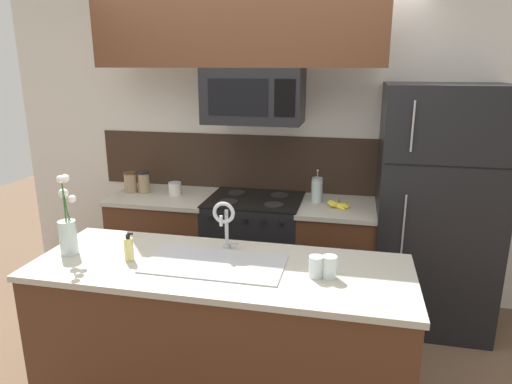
{
  "coord_description": "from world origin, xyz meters",
  "views": [
    {
      "loc": [
        0.77,
        -2.56,
        1.97
      ],
      "look_at": [
        0.15,
        0.27,
        1.16
      ],
      "focal_mm": 32.0,
      "sensor_mm": 36.0,
      "label": 1
    }
  ],
  "objects_px": {
    "storage_jar_medium": "(144,182)",
    "storage_jar_short": "(175,188)",
    "french_press": "(317,190)",
    "stove_range": "(255,251)",
    "microwave": "(254,96)",
    "dish_soap_bottle": "(129,249)",
    "refrigerator": "(435,209)",
    "storage_jar_tall": "(131,182)",
    "sink_faucet": "(225,219)",
    "drinking_glass": "(316,267)",
    "banana_bunch": "(339,205)",
    "spare_glass": "(329,267)",
    "flower_vase": "(68,232)"
  },
  "relations": [
    {
      "from": "microwave",
      "to": "drinking_glass",
      "type": "relative_size",
      "value": 6.51
    },
    {
      "from": "storage_jar_tall",
      "to": "dish_soap_bottle",
      "type": "distance_m",
      "value": 1.47
    },
    {
      "from": "storage_jar_tall",
      "to": "storage_jar_medium",
      "type": "relative_size",
      "value": 0.98
    },
    {
      "from": "french_press",
      "to": "stove_range",
      "type": "bearing_deg",
      "value": -173.09
    },
    {
      "from": "storage_jar_short",
      "to": "sink_faucet",
      "type": "height_order",
      "value": "sink_faucet"
    },
    {
      "from": "storage_jar_medium",
      "to": "flower_vase",
      "type": "xyz_separation_m",
      "value": [
        0.16,
        -1.31,
        0.04
      ]
    },
    {
      "from": "sink_faucet",
      "to": "flower_vase",
      "type": "distance_m",
      "value": 0.9
    },
    {
      "from": "french_press",
      "to": "dish_soap_bottle",
      "type": "relative_size",
      "value": 1.62
    },
    {
      "from": "microwave",
      "to": "storage_jar_short",
      "type": "distance_m",
      "value": 1.05
    },
    {
      "from": "storage_jar_medium",
      "to": "french_press",
      "type": "xyz_separation_m",
      "value": [
        1.47,
        0.04,
        0.01
      ]
    },
    {
      "from": "banana_bunch",
      "to": "sink_faucet",
      "type": "relative_size",
      "value": 0.62
    },
    {
      "from": "stove_range",
      "to": "banana_bunch",
      "type": "relative_size",
      "value": 4.9
    },
    {
      "from": "flower_vase",
      "to": "french_press",
      "type": "bearing_deg",
      "value": 45.82
    },
    {
      "from": "refrigerator",
      "to": "sink_faucet",
      "type": "distance_m",
      "value": 1.72
    },
    {
      "from": "stove_range",
      "to": "dish_soap_bottle",
      "type": "relative_size",
      "value": 5.64
    },
    {
      "from": "storage_jar_tall",
      "to": "french_press",
      "type": "bearing_deg",
      "value": 1.81
    },
    {
      "from": "refrigerator",
      "to": "storage_jar_medium",
      "type": "xyz_separation_m",
      "value": [
        -2.36,
        0.0,
        0.08
      ]
    },
    {
      "from": "spare_glass",
      "to": "flower_vase",
      "type": "relative_size",
      "value": 0.25
    },
    {
      "from": "drinking_glass",
      "to": "refrigerator",
      "type": "bearing_deg",
      "value": 59.27
    },
    {
      "from": "sink_faucet",
      "to": "spare_glass",
      "type": "height_order",
      "value": "sink_faucet"
    },
    {
      "from": "microwave",
      "to": "dish_soap_bottle",
      "type": "relative_size",
      "value": 4.51
    },
    {
      "from": "storage_jar_tall",
      "to": "dish_soap_bottle",
      "type": "relative_size",
      "value": 1.09
    },
    {
      "from": "storage_jar_medium",
      "to": "dish_soap_bottle",
      "type": "height_order",
      "value": "storage_jar_medium"
    },
    {
      "from": "spare_glass",
      "to": "microwave",
      "type": "bearing_deg",
      "value": 118.37
    },
    {
      "from": "spare_glass",
      "to": "storage_jar_tall",
      "type": "bearing_deg",
      "value": 143.98
    },
    {
      "from": "refrigerator",
      "to": "storage_jar_medium",
      "type": "relative_size",
      "value": 10.06
    },
    {
      "from": "storage_jar_tall",
      "to": "storage_jar_medium",
      "type": "bearing_deg",
      "value": 5.45
    },
    {
      "from": "flower_vase",
      "to": "refrigerator",
      "type": "bearing_deg",
      "value": 30.7
    },
    {
      "from": "microwave",
      "to": "storage_jar_short",
      "type": "bearing_deg",
      "value": 176.38
    },
    {
      "from": "french_press",
      "to": "dish_soap_bottle",
      "type": "bearing_deg",
      "value": -124.28
    },
    {
      "from": "sink_faucet",
      "to": "refrigerator",
      "type": "bearing_deg",
      "value": 38.92
    },
    {
      "from": "storage_jar_tall",
      "to": "drinking_glass",
      "type": "relative_size",
      "value": 1.57
    },
    {
      "from": "storage_jar_medium",
      "to": "microwave",
      "type": "bearing_deg",
      "value": -2.48
    },
    {
      "from": "microwave",
      "to": "storage_jar_tall",
      "type": "relative_size",
      "value": 4.16
    },
    {
      "from": "banana_bunch",
      "to": "spare_glass",
      "type": "xyz_separation_m",
      "value": [
        0.0,
        -1.22,
        0.04
      ]
    },
    {
      "from": "storage_jar_medium",
      "to": "drinking_glass",
      "type": "bearing_deg",
      "value": -39.52
    },
    {
      "from": "microwave",
      "to": "drinking_glass",
      "type": "distance_m",
      "value": 1.6
    },
    {
      "from": "storage_jar_medium",
      "to": "storage_jar_short",
      "type": "bearing_deg",
      "value": 0.39
    },
    {
      "from": "refrigerator",
      "to": "dish_soap_bottle",
      "type": "bearing_deg",
      "value": -144.04
    },
    {
      "from": "stove_range",
      "to": "refrigerator",
      "type": "distance_m",
      "value": 1.46
    },
    {
      "from": "french_press",
      "to": "banana_bunch",
      "type": "bearing_deg",
      "value": -33.84
    },
    {
      "from": "refrigerator",
      "to": "flower_vase",
      "type": "relative_size",
      "value": 3.88
    },
    {
      "from": "banana_bunch",
      "to": "dish_soap_bottle",
      "type": "xyz_separation_m",
      "value": [
        -1.11,
        -1.24,
        0.05
      ]
    },
    {
      "from": "drinking_glass",
      "to": "spare_glass",
      "type": "bearing_deg",
      "value": 6.51
    },
    {
      "from": "storage_jar_short",
      "to": "flower_vase",
      "type": "relative_size",
      "value": 0.23
    },
    {
      "from": "stove_range",
      "to": "banana_bunch",
      "type": "distance_m",
      "value": 0.82
    },
    {
      "from": "stove_range",
      "to": "flower_vase",
      "type": "bearing_deg",
      "value": -122.3
    },
    {
      "from": "banana_bunch",
      "to": "french_press",
      "type": "xyz_separation_m",
      "value": [
        -0.18,
        0.12,
        0.08
      ]
    },
    {
      "from": "microwave",
      "to": "refrigerator",
      "type": "height_order",
      "value": "microwave"
    },
    {
      "from": "storage_jar_medium",
      "to": "dish_soap_bottle",
      "type": "distance_m",
      "value": 1.43
    }
  ]
}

